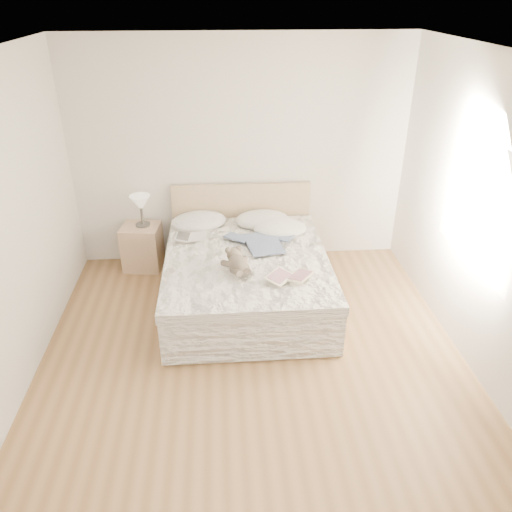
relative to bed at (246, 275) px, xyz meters
name	(u,v)px	position (x,y,z in m)	size (l,w,h in m)	color
floor	(254,369)	(0.00, -1.19, -0.31)	(4.00, 4.50, 0.00)	brown
ceiling	(253,57)	(0.00, -1.19, 2.39)	(4.00, 4.50, 0.00)	white
wall_back	(240,154)	(0.00, 1.06, 1.04)	(4.00, 0.02, 2.70)	silver
wall_front	(295,490)	(0.00, -3.44, 1.04)	(4.00, 0.02, 2.70)	silver
wall_right	(497,230)	(2.00, -1.19, 1.04)	(0.02, 4.50, 2.70)	silver
window	(481,205)	(1.99, -0.89, 1.14)	(0.02, 1.30, 1.10)	white
bed	(246,275)	(0.00, 0.00, 0.00)	(1.72, 2.14, 1.00)	tan
nightstand	(143,247)	(-1.24, 0.83, -0.03)	(0.45, 0.40, 0.56)	tan
table_lamp	(141,204)	(-1.20, 0.85, 0.53)	(0.31, 0.31, 0.38)	#45413B
pillow_left	(199,221)	(-0.52, 0.74, 0.33)	(0.66, 0.46, 0.20)	white
pillow_middle	(262,220)	(0.24, 0.72, 0.33)	(0.65, 0.46, 0.20)	white
pillow_right	(280,228)	(0.42, 0.48, 0.33)	(0.62, 0.43, 0.19)	white
blouse	(264,243)	(0.20, 0.12, 0.32)	(0.57, 0.61, 0.02)	#415071
photo_book	(191,237)	(-0.60, 0.34, 0.32)	(0.36, 0.25, 0.03)	white
childrens_book	(290,277)	(0.39, -0.61, 0.32)	(0.41, 0.28, 0.03)	#FFF6CE
teddy_bear	(238,270)	(-0.11, -0.46, 0.34)	(0.25, 0.35, 0.18)	brown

